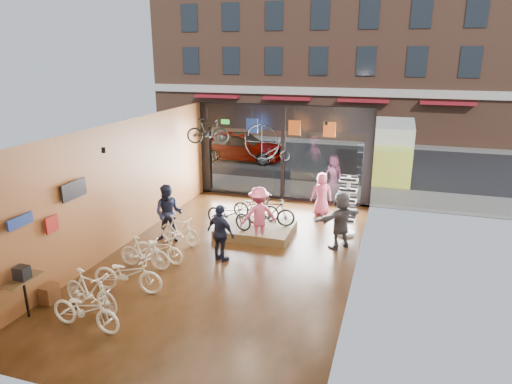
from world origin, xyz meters
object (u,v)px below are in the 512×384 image
at_px(floor_bike_0, 86,310).
at_px(display_platform, 256,230).
at_px(floor_bike_1, 90,291).
at_px(customer_4, 322,194).
at_px(floor_bike_4, 159,248).
at_px(display_bike_left, 229,214).
at_px(customer_5, 341,220).
at_px(sunglasses_rack, 347,206).
at_px(customer_2, 221,233).
at_px(floor_bike_5, 180,230).
at_px(display_bike_mid, 271,212).
at_px(box_truck, 390,151).
at_px(street_car, 240,145).
at_px(floor_bike_2, 128,274).
at_px(customer_3, 259,215).
at_px(penny_farthing, 269,144).
at_px(hung_bike, 208,131).
at_px(display_bike_right, 256,207).
at_px(customer_1, 169,213).
at_px(floor_bike_3, 145,253).

height_order(floor_bike_0, display_platform, floor_bike_0).
bearing_deg(floor_bike_1, customer_4, -14.69).
relative_size(floor_bike_4, display_bike_left, 0.91).
distance_m(display_bike_left, customer_5, 3.55).
height_order(display_platform, customer_4, customer_4).
relative_size(floor_bike_0, customer_4, 1.08).
bearing_deg(sunglasses_rack, customer_4, 113.90).
bearing_deg(customer_2, customer_5, -125.70).
xyz_separation_m(display_bike_left, customer_2, (0.44, -1.82, 0.09)).
xyz_separation_m(customer_2, customer_5, (3.11, 1.96, 0.04)).
relative_size(floor_bike_5, sunglasses_rack, 0.77).
xyz_separation_m(display_bike_mid, customer_4, (1.24, 2.37, 0.03)).
bearing_deg(box_truck, customer_4, -108.38).
bearing_deg(street_car, floor_bike_1, -173.25).
relative_size(floor_bike_1, display_bike_left, 0.96).
xyz_separation_m(floor_bike_2, floor_bike_5, (-0.11, 3.05, -0.02)).
relative_size(display_bike_mid, customer_3, 0.85).
xyz_separation_m(display_bike_left, display_bike_mid, (1.27, 0.52, 0.01)).
xyz_separation_m(customer_2, customer_4, (2.07, 4.70, -0.05)).
bearing_deg(penny_farthing, floor_bike_0, -99.71).
bearing_deg(customer_3, penny_farthing, -111.96).
height_order(box_truck, customer_3, box_truck).
relative_size(floor_bike_1, hung_bike, 1.04).
distance_m(display_bike_left, display_bike_mid, 1.38).
xyz_separation_m(box_truck, display_bike_right, (-4.06, -8.46, -0.49)).
bearing_deg(floor_bike_0, floor_bike_5, 4.42).
bearing_deg(display_bike_right, customer_3, -155.30).
bearing_deg(customer_1, display_platform, 16.67).
distance_m(customer_5, hung_bike, 6.24).
bearing_deg(display_bike_right, customer_2, 179.68).
relative_size(floor_bike_5, hung_bike, 0.96).
bearing_deg(floor_bike_1, floor_bike_5, 8.25).
xyz_separation_m(display_platform, customer_5, (2.76, -0.24, 0.74)).
relative_size(floor_bike_2, display_platform, 0.76).
bearing_deg(floor_bike_4, display_platform, -28.92).
height_order(street_car, sunglasses_rack, sunglasses_rack).
distance_m(floor_bike_3, customer_5, 5.81).
height_order(floor_bike_0, display_bike_mid, display_bike_mid).
xyz_separation_m(box_truck, customer_2, (-4.24, -11.23, -0.38)).
height_order(floor_bike_2, floor_bike_5, floor_bike_2).
height_order(floor_bike_3, penny_farthing, penny_farthing).
xyz_separation_m(box_truck, hung_bike, (-6.48, -6.80, 1.70)).
distance_m(box_truck, display_bike_mid, 9.54).
relative_size(display_bike_mid, hung_bike, 0.97).
bearing_deg(floor_bike_0, display_bike_mid, -17.56).
bearing_deg(customer_2, floor_bike_0, 91.40).
relative_size(floor_bike_5, customer_2, 0.90).
bearing_deg(penny_farthing, box_truck, 56.28).
bearing_deg(customer_4, box_truck, -127.70).
distance_m(floor_bike_4, customer_1, 1.57).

